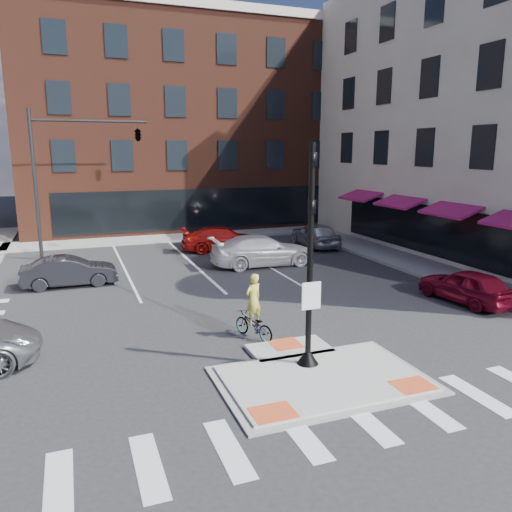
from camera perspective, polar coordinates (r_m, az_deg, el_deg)
name	(u,v)px	position (r m, az deg, el deg)	size (l,w,h in m)	color
ground	(314,373)	(13.90, 6.66, -13.18)	(120.00, 120.00, 0.00)	#28282B
refuge_island	(319,376)	(13.67, 7.17, -13.41)	(5.40, 4.65, 0.13)	gray
sidewalk_e	(411,262)	(27.52, 17.30, -0.69)	(3.00, 24.00, 0.15)	gray
sidewalk_n	(208,235)	(34.79, -5.48, 2.40)	(26.00, 3.00, 0.15)	gray
building_n	(175,126)	(44.06, -9.19, 14.42)	(24.40, 18.40, 15.50)	#56271A
building_far_left	(83,157)	(63.17, -19.16, 10.63)	(10.00, 12.00, 10.00)	slate
building_far_right	(188,148)	(66.80, -7.83, 12.08)	(12.00, 12.00, 12.00)	brown
signal_pole	(309,285)	(13.41, 6.13, -3.36)	(0.60, 0.60, 5.98)	black
mast_arm_signal	(111,144)	(29.23, -16.23, 12.22)	(6.10, 2.24, 8.00)	black
red_sedan	(467,286)	(21.23, 22.95, -3.16)	(1.59, 3.96, 1.35)	maroon
white_pickup	(263,251)	(25.75, 0.76, 0.62)	(2.20, 5.42, 1.57)	silver
bg_car_dark	(69,271)	(23.38, -20.54, -1.66)	(1.40, 4.03, 1.33)	#242428
bg_car_silver	(315,235)	(31.05, 6.79, 2.45)	(1.76, 4.37, 1.49)	silver
bg_car_red	(223,239)	(29.62, -3.84, 1.96)	(1.98, 4.86, 1.41)	maroon
cyclist	(253,317)	(15.93, -0.31, -6.94)	(1.19, 1.76, 2.12)	#3F3F44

